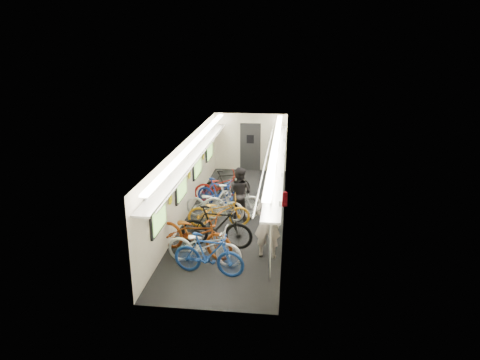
% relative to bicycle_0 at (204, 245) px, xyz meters
% --- Properties ---
extents(train_car_shell, '(10.00, 10.00, 10.00)m').
position_rel_bicycle_0_xyz_m(train_car_shell, '(0.01, 3.84, 1.16)').
color(train_car_shell, black).
rests_on(train_car_shell, ground).
extents(bicycle_0, '(1.96, 0.92, 0.99)m').
position_rel_bicycle_0_xyz_m(bicycle_0, '(0.00, 0.00, 0.00)').
color(bicycle_0, silver).
rests_on(bicycle_0, ground).
extents(bicycle_1, '(1.77, 0.74, 1.03)m').
position_rel_bicycle_0_xyz_m(bicycle_1, '(0.20, -0.47, 0.02)').
color(bicycle_1, navy).
rests_on(bicycle_1, ground).
extents(bicycle_2, '(2.32, 1.48, 1.15)m').
position_rel_bicycle_0_xyz_m(bicycle_2, '(-0.35, 0.49, 0.08)').
color(bicycle_2, maroon).
rests_on(bicycle_2, ground).
extents(bicycle_3, '(1.99, 0.72, 1.17)m').
position_rel_bicycle_0_xyz_m(bicycle_3, '(0.14, 0.91, 0.09)').
color(bicycle_3, black).
rests_on(bicycle_3, ground).
extents(bicycle_4, '(1.89, 0.89, 0.96)m').
position_rel_bicycle_0_xyz_m(bicycle_4, '(-0.01, 2.24, -0.02)').
color(bicycle_4, '#BD7611').
rests_on(bicycle_4, ground).
extents(bicycle_5, '(1.93, 0.93, 1.12)m').
position_rel_bicycle_0_xyz_m(bicycle_5, '(0.30, 2.88, 0.06)').
color(bicycle_5, silver).
rests_on(bicycle_5, ground).
extents(bicycle_6, '(1.99, 1.02, 1.00)m').
position_rel_bicycle_0_xyz_m(bicycle_6, '(-0.23, 2.79, 0.00)').
color(bicycle_6, '#B1B2B5').
rests_on(bicycle_6, ground).
extents(bicycle_7, '(1.67, 0.94, 0.97)m').
position_rel_bicycle_0_xyz_m(bicycle_7, '(-0.26, 3.77, -0.01)').
color(bicycle_7, navy).
rests_on(bicycle_7, ground).
extents(bicycle_8, '(1.96, 1.31, 0.98)m').
position_rel_bicycle_0_xyz_m(bicycle_8, '(-0.31, 4.49, -0.01)').
color(bicycle_8, maroon).
rests_on(bicycle_8, ground).
extents(bicycle_9, '(1.72, 0.99, 1.00)m').
position_rel_bicycle_0_xyz_m(bicycle_9, '(-0.13, 4.69, 0.00)').
color(bicycle_9, black).
rests_on(bicycle_9, ground).
extents(passenger_near, '(0.70, 0.49, 1.84)m').
position_rel_bicycle_0_xyz_m(passenger_near, '(1.50, 0.55, 0.42)').
color(passenger_near, gray).
rests_on(passenger_near, ground).
extents(passenger_mid, '(0.98, 0.89, 1.64)m').
position_rel_bicycle_0_xyz_m(passenger_mid, '(0.52, 2.92, 0.32)').
color(passenger_mid, black).
rests_on(passenger_mid, ground).
extents(backpack, '(0.29, 0.23, 0.38)m').
position_rel_bicycle_0_xyz_m(backpack, '(1.82, 1.32, 0.78)').
color(backpack, red).
rests_on(backpack, passenger_near).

